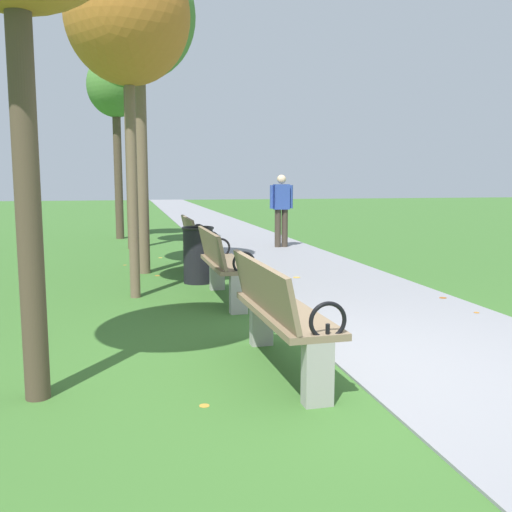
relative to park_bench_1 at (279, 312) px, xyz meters
The scene contains 12 objects.
ground_plane 0.70m from the park_bench_1, 10.48° to the right, with size 80.00×80.00×0.00m, color #386628.
paved_walkway 18.00m from the park_bench_1, 84.46° to the left, with size 2.47×44.00×0.02m, color gray.
park_bench_1 is the anchor object (origin of this frame).
park_bench_2 2.76m from the park_bench_1, 90.00° to the left, with size 0.49×1.61×0.90m.
park_bench_3 5.37m from the park_bench_1, 90.00° to the left, with size 0.49×1.60×0.90m.
tree_2 4.55m from the park_bench_1, 108.62° to the left, with size 1.54×1.54×4.39m.
tree_3 6.34m from the park_bench_1, 99.94° to the left, with size 1.79×1.79×5.06m.
tree_4 9.53m from the park_bench_1, 97.03° to the left, with size 1.61×1.61×5.27m.
tree_5 11.55m from the park_bench_1, 97.07° to the left, with size 1.43×1.43×4.68m.
pedestrian_walking 8.41m from the park_bench_1, 74.66° to the left, with size 0.53×0.22×1.62m.
trash_bin 4.10m from the park_bench_1, 92.06° to the left, with size 0.48×0.48×0.84m.
scattered_leaves 2.63m from the park_bench_1, 58.21° to the left, with size 4.11×8.14×0.02m.
Camera 1 is at (-1.66, -4.19, 1.53)m, focal length 39.98 mm.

